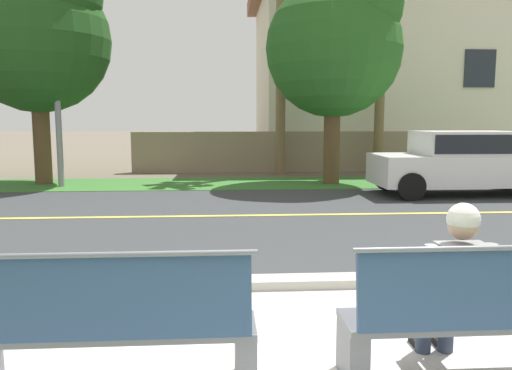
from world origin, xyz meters
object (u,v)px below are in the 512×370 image
Objects in this scene: shade_tree_centre at (339,39)px; shade_tree_left at (40,28)px; car_white_near at (464,160)px; bench_right at (482,318)px; streetlamp at (57,45)px; seated_person_grey at (454,280)px; bench_left at (111,328)px.

shade_tree_left is at bearing 176.30° from shade_tree_centre.
shade_tree_centre reaches higher than car_white_near.
shade_tree_centre reaches higher than bench_right.
shade_tree_left reaches higher than car_white_near.
streetlamp is 1.07× the size of shade_tree_centre.
car_white_near reaches higher than bench_right.
shade_tree_centre is (-2.63, 2.21, 3.16)m from car_white_near.
shade_tree_left is (-10.75, 2.73, 3.42)m from car_white_near.
seated_person_grey is 0.19× the size of streetlamp.
seated_person_grey is 12.73m from streetlamp.
car_white_near is at bearing -14.27° from shade_tree_left.
streetlamp is (-3.63, 10.95, 3.33)m from bench_left.
car_white_near is at bearing -12.86° from streetlamp.
shade_tree_centre is at bearing -3.70° from shade_tree_left.
streetlamp reaches higher than shade_tree_centre.
seated_person_grey is (-0.13, 0.17, 0.22)m from bench_right.
shade_tree_left is 1.07× the size of shade_tree_centre.
bench_right is at bearing -60.73° from streetlamp.
streetlamp reaches higher than shade_tree_left.
bench_right is at bearing -97.45° from shade_tree_centre.
bench_left is at bearing -109.92° from shade_tree_centre.
streetlamp is 0.85m from shade_tree_left.
car_white_near is 0.65× the size of streetlamp.
streetlamp is 1.00× the size of shade_tree_left.
seated_person_grey is 9.43m from car_white_near.
shade_tree_centre is (1.55, 10.67, 3.33)m from seated_person_grey.
streetlamp reaches higher than bench_left.
shade_tree_centre is at bearing 82.55° from bench_right.
car_white_near is at bearing 64.89° from bench_right.
bench_right is at bearing -52.62° from seated_person_grey.
shade_tree_left is at bearing 144.26° from streetlamp.
car_white_near is (6.55, 8.63, 0.39)m from bench_left.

